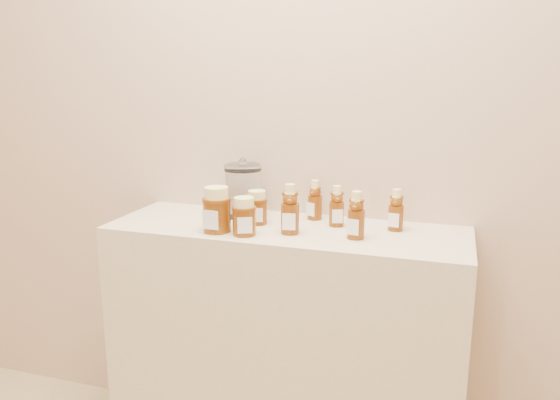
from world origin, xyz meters
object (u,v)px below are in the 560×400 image
(display_table, at_px, (285,350))
(honey_jar_left, at_px, (217,209))
(bear_bottle_back_left, at_px, (315,197))
(glass_canister, at_px, (243,188))
(bear_bottle_front_left, at_px, (290,206))

(display_table, relative_size, honey_jar_left, 8.13)
(bear_bottle_back_left, distance_m, glass_canister, 0.26)
(display_table, xyz_separation_m, honey_jar_left, (-0.20, -0.11, 0.52))
(bear_bottle_front_left, height_order, honey_jar_left, bear_bottle_front_left)
(bear_bottle_back_left, distance_m, bear_bottle_front_left, 0.20)
(bear_bottle_front_left, distance_m, honey_jar_left, 0.24)
(glass_canister, bearing_deg, display_table, -26.33)
(bear_bottle_front_left, relative_size, honey_jar_left, 1.24)
(bear_bottle_front_left, relative_size, glass_canister, 0.89)
(bear_bottle_front_left, bearing_deg, bear_bottle_back_left, 70.31)
(honey_jar_left, distance_m, glass_canister, 0.21)
(bear_bottle_front_left, distance_m, glass_canister, 0.27)
(bear_bottle_front_left, height_order, glass_canister, glass_canister)
(display_table, bearing_deg, bear_bottle_front_left, -61.58)
(display_table, xyz_separation_m, glass_canister, (-0.19, 0.09, 0.55))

